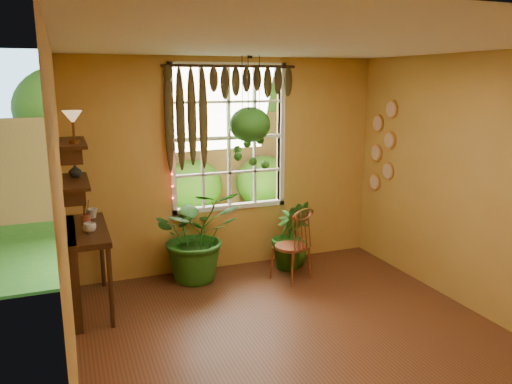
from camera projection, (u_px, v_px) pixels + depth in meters
floor at (307, 347)px, 4.62m from camera, size 4.50×4.50×0.00m
ceiling at (315, 44)px, 4.02m from camera, size 4.50×4.50×0.00m
wall_back at (230, 165)px, 6.37m from camera, size 4.00×0.00×4.00m
wall_left at (65, 231)px, 3.62m from camera, size 0.00×4.50×4.50m
wall_right at (488, 188)px, 5.02m from camera, size 0.00×4.50×4.50m
window at (229, 138)px, 6.32m from camera, size 1.52×0.10×1.86m
valance_vine at (225, 92)px, 6.05m from camera, size 1.70×0.12×1.10m
string_lights at (171, 137)px, 5.96m from camera, size 0.03×0.03×1.54m
wall_plates at (383, 147)px, 6.60m from camera, size 0.04×0.32×1.10m
counter_ledge at (79, 260)px, 5.28m from camera, size 0.40×1.20×0.90m
shelf_lower at (76, 182)px, 5.11m from camera, size 0.25×0.90×0.04m
shelf_upper at (73, 143)px, 5.02m from camera, size 0.25×0.90×0.04m
backyard at (173, 134)px, 10.67m from camera, size 14.00×10.00×12.00m
windsor_chair at (293, 256)px, 6.13m from camera, size 0.53×0.54×1.06m
potted_plant_left at (197, 234)px, 6.07m from camera, size 1.05×0.92×1.16m
potted_plant_mid at (291, 235)px, 6.45m from camera, size 0.60×0.52×0.92m
potted_plant_right at (293, 238)px, 6.59m from camera, size 0.53×0.53×0.75m
hanging_basket at (250, 127)px, 6.04m from camera, size 0.50×0.50×1.37m
cup_a at (90, 228)px, 5.07m from camera, size 0.16×0.16×0.10m
cup_b at (92, 213)px, 5.60m from camera, size 0.15×0.15×0.11m
brush_jar at (86, 213)px, 5.29m from camera, size 0.10×0.10×0.36m
shelf_vase at (75, 171)px, 5.24m from camera, size 0.17×0.17×0.14m
tiffany_lamp at (73, 119)px, 4.79m from camera, size 0.19×0.19×0.31m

